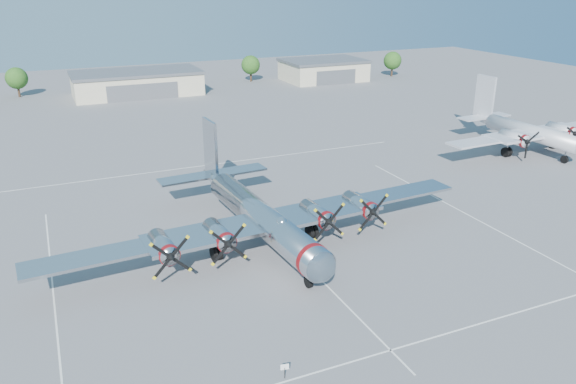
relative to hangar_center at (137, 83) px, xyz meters
name	(u,v)px	position (x,y,z in m)	size (l,w,h in m)	color
ground	(274,232)	(0.00, -81.96, -2.71)	(260.00, 260.00, 0.00)	#5E5E61
parking_lines	(281,239)	(0.00, -83.71, -2.71)	(60.00, 50.08, 0.01)	silver
hangar_center	(137,83)	(0.00, 0.00, 0.00)	(28.60, 14.60, 5.40)	#BFB997
hangar_east	(323,70)	(48.00, 0.00, 0.00)	(20.60, 14.60, 5.40)	#BFB997
tree_west	(17,78)	(-25.00, 8.04, 1.51)	(4.80, 4.80, 6.64)	#382619
tree_east	(251,65)	(30.00, 6.04, 1.51)	(4.80, 4.80, 6.64)	#382619
tree_far_east	(393,61)	(68.00, -1.96, 1.51)	(4.80, 4.80, 6.64)	#382619
main_bomber_b29	(258,241)	(-2.29, -83.13, -2.71)	(44.57, 30.48, 9.86)	silver
twin_engine_east	(523,150)	(47.32, -69.70, -2.71)	(32.29, 23.22, 10.24)	silver
info_placard	(285,368)	(-8.22, -103.61, -1.92)	(0.59, 0.14, 1.12)	black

